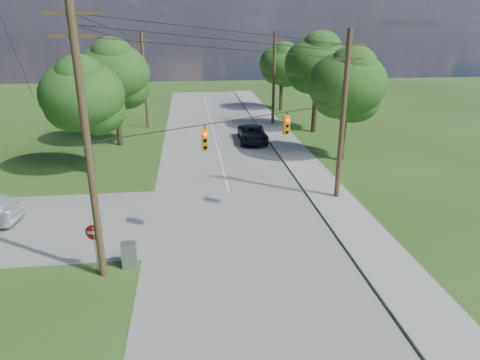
{
  "coord_description": "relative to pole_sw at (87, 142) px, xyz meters",
  "views": [
    {
      "loc": [
        -0.44,
        -16.96,
        10.73
      ],
      "look_at": [
        2.18,
        5.0,
        2.62
      ],
      "focal_mm": 32.0,
      "sensor_mm": 36.0,
      "label": 1
    }
  ],
  "objects": [
    {
      "name": "tree_w_mid",
      "position": [
        -2.4,
        22.6,
        0.35
      ],
      "size": [
        6.4,
        6.4,
        9.22
      ],
      "color": "#3E2D1F",
      "rests_on": "ground"
    },
    {
      "name": "sidewalk_east",
      "position": [
        13.3,
        4.6,
        -6.17
      ],
      "size": [
        2.6,
        100.0,
        0.12
      ],
      "primitive_type": "cube",
      "color": "#9F9C95",
      "rests_on": "ground"
    },
    {
      "name": "ground",
      "position": [
        4.6,
        -0.4,
        -6.23
      ],
      "size": [
        140.0,
        140.0,
        0.0
      ],
      "primitive_type": "plane",
      "color": "#2C4B19",
      "rests_on": "ground"
    },
    {
      "name": "tree_e_near",
      "position": [
        16.6,
        15.6,
        0.02
      ],
      "size": [
        6.2,
        6.2,
        8.81
      ],
      "color": "#3E2D1F",
      "rests_on": "ground"
    },
    {
      "name": "tree_e_mid",
      "position": [
        17.1,
        25.6,
        0.68
      ],
      "size": [
        6.6,
        6.6,
        9.64
      ],
      "color": "#3E2D1F",
      "rests_on": "ground"
    },
    {
      "name": "main_road",
      "position": [
        6.6,
        4.6,
        -6.21
      ],
      "size": [
        10.0,
        100.0,
        0.03
      ],
      "primitive_type": "cube",
      "color": "gray",
      "rests_on": "ground"
    },
    {
      "name": "pole_sw",
      "position": [
        0.0,
        0.0,
        0.0
      ],
      "size": [
        2.0,
        0.32,
        12.0
      ],
      "color": "brown",
      "rests_on": "ground"
    },
    {
      "name": "do_not_enter_sign",
      "position": [
        -0.34,
        0.5,
        -4.55
      ],
      "size": [
        0.76,
        0.18,
        2.29
      ],
      "rotation": [
        0.0,
        0.0,
        -0.18
      ],
      "color": "gray",
      "rests_on": "ground"
    },
    {
      "name": "car_main_north",
      "position": [
        10.1,
        22.17,
        -5.43
      ],
      "size": [
        2.74,
        5.62,
        1.54
      ],
      "primitive_type": "imported",
      "rotation": [
        0.0,
        0.0,
        -0.03
      ],
      "color": "black",
      "rests_on": "main_road"
    },
    {
      "name": "pole_north_e",
      "position": [
        13.5,
        29.6,
        -1.1
      ],
      "size": [
        2.0,
        0.32,
        10.0
      ],
      "color": "brown",
      "rests_on": "ground"
    },
    {
      "name": "pole_north_w",
      "position": [
        -0.4,
        29.6,
        -1.1
      ],
      "size": [
        2.0,
        0.32,
        10.0
      ],
      "color": "brown",
      "rests_on": "ground"
    },
    {
      "name": "tree_w_far",
      "position": [
        -4.4,
        32.6,
        0.02
      ],
      "size": [
        6.0,
        6.0,
        8.73
      ],
      "color": "#3E2D1F",
      "rests_on": "ground"
    },
    {
      "name": "power_lines",
      "position": [
        6.1,
        11.14,
        2.93
      ],
      "size": [
        13.93,
        29.62,
        4.93
      ],
      "color": "black",
      "rests_on": "ground"
    },
    {
      "name": "traffic_signals",
      "position": [
        7.15,
        4.03,
        -0.73
      ],
      "size": [
        4.91,
        3.27,
        1.05
      ],
      "color": "#E5AF0D",
      "rests_on": "ground"
    },
    {
      "name": "pole_ne",
      "position": [
        13.5,
        7.6,
        -0.76
      ],
      "size": [
        2.0,
        0.32,
        10.5
      ],
      "color": "brown",
      "rests_on": "ground"
    },
    {
      "name": "control_cabinet",
      "position": [
        1.1,
        0.6,
        -5.61
      ],
      "size": [
        0.74,
        0.57,
        1.25
      ],
      "primitive_type": "cube",
      "rotation": [
        0.0,
        0.0,
        0.11
      ],
      "color": "gray",
      "rests_on": "ground"
    },
    {
      "name": "tree_w_near",
      "position": [
        -3.4,
        14.6,
        -0.3
      ],
      "size": [
        6.0,
        6.0,
        8.4
      ],
      "color": "#3E2D1F",
      "rests_on": "ground"
    },
    {
      "name": "tree_e_far",
      "position": [
        16.1,
        37.6,
        -0.31
      ],
      "size": [
        5.8,
        5.8,
        8.32
      ],
      "color": "#3E2D1F",
      "rests_on": "ground"
    }
  ]
}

